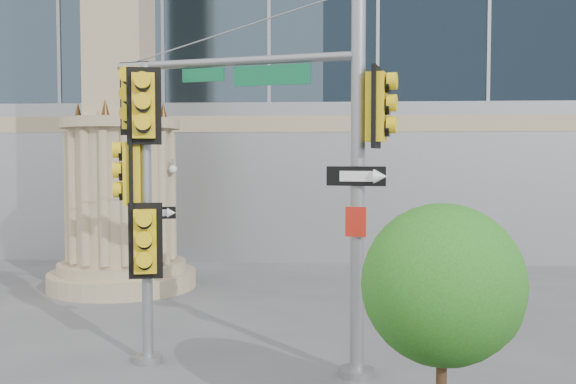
{
  "coord_description": "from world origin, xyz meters",
  "views": [
    {
      "loc": [
        0.29,
        -9.91,
        3.92
      ],
      "look_at": [
        -0.5,
        2.0,
        3.29
      ],
      "focal_mm": 40.0,
      "sensor_mm": 36.0,
      "label": 1
    }
  ],
  "objects": [
    {
      "name": "street_tree",
      "position": [
        1.78,
        -1.6,
        2.2
      ],
      "size": [
        2.15,
        2.1,
        3.35
      ],
      "color": "tan",
      "rests_on": "ground"
    },
    {
      "name": "main_signal_pole",
      "position": [
        -0.43,
        1.79,
        4.26
      ],
      "size": [
        5.23,
        1.72,
        6.87
      ],
      "rotation": [
        0.0,
        0.0,
        -0.24
      ],
      "color": "slate",
      "rests_on": "ground"
    },
    {
      "name": "monument",
      "position": [
        -6.0,
        9.0,
        5.52
      ],
      "size": [
        4.4,
        4.4,
        16.6
      ],
      "color": "tan",
      "rests_on": "ground"
    },
    {
      "name": "secondary_signal_pole",
      "position": [
        -3.23,
        1.86,
        3.33
      ],
      "size": [
        1.04,
        0.75,
        5.68
      ],
      "rotation": [
        0.0,
        0.0,
        0.2
      ],
      "color": "slate",
      "rests_on": "ground"
    }
  ]
}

